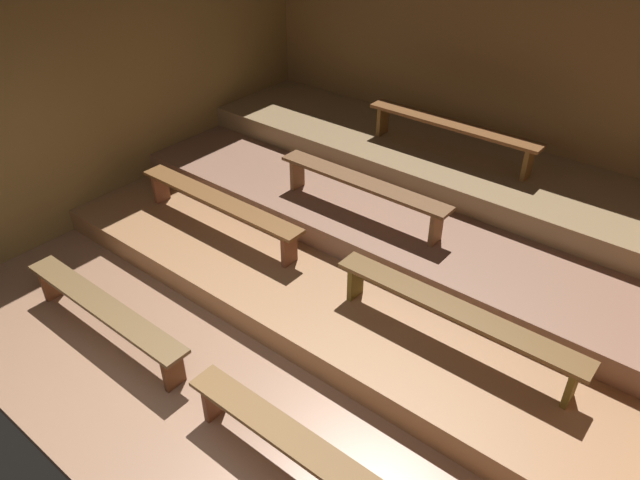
# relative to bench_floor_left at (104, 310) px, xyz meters

# --- Properties ---
(ground) EXTENTS (7.05, 6.21, 0.08)m
(ground) POSITION_rel_bench_floor_left_xyz_m (1.20, 2.03, -0.37)
(ground) COLOR #9A6F53
(wall_back) EXTENTS (7.05, 0.06, 2.76)m
(wall_back) POSITION_rel_bench_floor_left_xyz_m (1.20, 4.77, 1.05)
(wall_back) COLOR olive
(wall_back) RESTS_ON ground
(wall_left) EXTENTS (0.06, 6.21, 2.76)m
(wall_left) POSITION_rel_bench_floor_left_xyz_m (-1.96, 2.03, 1.05)
(wall_left) COLOR olive
(wall_left) RESTS_ON ground
(platform_lower) EXTENTS (6.25, 3.91, 0.26)m
(platform_lower) POSITION_rel_bench_floor_left_xyz_m (1.20, 2.78, -0.20)
(platform_lower) COLOR #A47248
(platform_lower) RESTS_ON ground
(platform_middle) EXTENTS (6.25, 2.69, 0.26)m
(platform_middle) POSITION_rel_bench_floor_left_xyz_m (1.20, 3.39, 0.07)
(platform_middle) COLOR #90644D
(platform_middle) RESTS_ON platform_lower
(platform_upper) EXTENTS (6.25, 1.49, 0.26)m
(platform_upper) POSITION_rel_bench_floor_left_xyz_m (1.20, 3.99, 0.33)
(platform_upper) COLOR #9A7C54
(platform_upper) RESTS_ON platform_middle
(bench_floor_left) EXTENTS (2.13, 0.25, 0.40)m
(bench_floor_left) POSITION_rel_bench_floor_left_xyz_m (0.00, 0.00, 0.00)
(bench_floor_left) COLOR brown
(bench_floor_left) RESTS_ON ground
(bench_floor_right) EXTENTS (2.13, 0.25, 0.40)m
(bench_floor_right) POSITION_rel_bench_floor_left_xyz_m (2.39, 0.00, 0.00)
(bench_floor_right) COLOR brown
(bench_floor_right) RESTS_ON ground
(bench_lower_left) EXTENTS (2.28, 0.25, 0.40)m
(bench_lower_left) POSITION_rel_bench_floor_left_xyz_m (-0.24, 1.68, 0.27)
(bench_lower_left) COLOR brown
(bench_lower_left) RESTS_ON platform_lower
(bench_lower_right) EXTENTS (2.28, 0.25, 0.40)m
(bench_lower_right) POSITION_rel_bench_floor_left_xyz_m (2.63, 1.68, 0.27)
(bench_lower_right) COLOR brown
(bench_lower_right) RESTS_ON platform_lower
(bench_middle_center) EXTENTS (2.05, 0.25, 0.40)m
(bench_middle_center) POSITION_rel_bench_floor_left_xyz_m (1.01, 2.59, 0.52)
(bench_middle_center) COLOR brown
(bench_middle_center) RESTS_ON platform_middle
(bench_upper_center) EXTENTS (2.13, 0.25, 0.40)m
(bench_upper_center) POSITION_rel_bench_floor_left_xyz_m (1.29, 3.97, 0.79)
(bench_upper_center) COLOR brown
(bench_upper_center) RESTS_ON platform_upper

